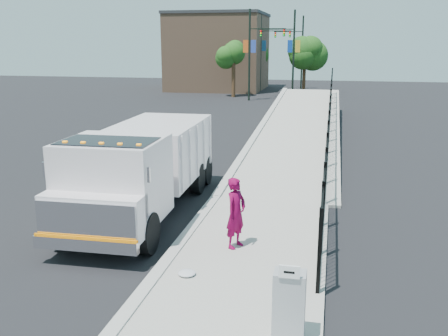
# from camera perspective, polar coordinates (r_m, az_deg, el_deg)

# --- Properties ---
(ground) EXTENTS (120.00, 120.00, 0.00)m
(ground) POSITION_cam_1_polar(r_m,az_deg,el_deg) (13.16, -4.92, -8.89)
(ground) COLOR black
(ground) RESTS_ON ground
(sidewalk) EXTENTS (3.55, 12.00, 0.12)m
(sidewalk) POSITION_cam_1_polar(r_m,az_deg,el_deg) (10.96, 1.85, -13.48)
(sidewalk) COLOR #9E998E
(sidewalk) RESTS_ON ground
(curb) EXTENTS (0.30, 12.00, 0.16)m
(curb) POSITION_cam_1_polar(r_m,az_deg,el_deg) (11.41, -7.93, -12.32)
(curb) COLOR #ADAAA3
(curb) RESTS_ON ground
(ramp) EXTENTS (3.95, 24.06, 3.19)m
(ramp) POSITION_cam_1_polar(r_m,az_deg,el_deg) (28.07, 8.93, 3.44)
(ramp) COLOR #9E998E
(ramp) RESTS_ON ground
(iron_fence) EXTENTS (0.10, 28.00, 1.80)m
(iron_fence) POSITION_cam_1_polar(r_m,az_deg,el_deg) (23.93, 11.83, 3.65)
(iron_fence) COLOR black
(iron_fence) RESTS_ON ground
(truck) EXTENTS (2.84, 8.17, 2.78)m
(truck) POSITION_cam_1_polar(r_m,az_deg,el_deg) (15.21, -9.42, 0.36)
(truck) COLOR black
(truck) RESTS_ON ground
(worker) EXTENTS (0.66, 0.77, 1.80)m
(worker) POSITION_cam_1_polar(r_m,az_deg,el_deg) (12.46, 1.37, -5.15)
(worker) COLOR maroon
(worker) RESTS_ON sidewalk
(utility_cabinet) EXTENTS (0.55, 0.40, 1.25)m
(utility_cabinet) POSITION_cam_1_polar(r_m,az_deg,el_deg) (8.97, 7.44, -15.31)
(utility_cabinet) COLOR gray
(utility_cabinet) RESTS_ON sidewalk
(arrow_sign) EXTENTS (0.35, 0.04, 0.22)m
(arrow_sign) POSITION_cam_1_polar(r_m,az_deg,el_deg) (8.44, 7.47, -11.69)
(arrow_sign) COLOR white
(arrow_sign) RESTS_ON utility_cabinet
(debris) EXTENTS (0.40, 0.40, 0.10)m
(debris) POSITION_cam_1_polar(r_m,az_deg,el_deg) (11.35, -4.27, -11.87)
(debris) COLOR silver
(debris) RESTS_ON sidewalk
(light_pole_0) EXTENTS (3.77, 0.22, 8.00)m
(light_pole_0) POSITION_cam_1_polar(r_m,az_deg,el_deg) (45.62, 3.31, 13.17)
(light_pole_0) COLOR black
(light_pole_0) RESTS_ON ground
(light_pole_1) EXTENTS (3.78, 0.22, 8.00)m
(light_pole_1) POSITION_cam_1_polar(r_m,az_deg,el_deg) (47.21, 7.59, 13.10)
(light_pole_1) COLOR black
(light_pole_1) RESTS_ON ground
(light_pole_2) EXTENTS (3.77, 0.22, 8.00)m
(light_pole_2) POSITION_cam_1_polar(r_m,az_deg,el_deg) (54.25, 4.53, 13.30)
(light_pole_2) COLOR black
(light_pole_2) RESTS_ON ground
(light_pole_3) EXTENTS (3.78, 0.22, 8.00)m
(light_pole_3) POSITION_cam_1_polar(r_m,az_deg,el_deg) (57.75, 8.62, 13.24)
(light_pole_3) COLOR black
(light_pole_3) RESTS_ON ground
(tree_0) EXTENTS (2.26, 2.26, 5.13)m
(tree_0) POSITION_cam_1_polar(r_m,az_deg,el_deg) (48.53, 1.10, 12.72)
(tree_0) COLOR #382314
(tree_0) RESTS_ON ground
(tree_1) EXTENTS (2.88, 2.88, 5.44)m
(tree_1) POSITION_cam_1_polar(r_m,az_deg,el_deg) (53.15, 9.23, 12.71)
(tree_1) COLOR #382314
(tree_1) RESTS_ON ground
(tree_2) EXTENTS (2.62, 2.62, 5.31)m
(tree_2) POSITION_cam_1_polar(r_m,az_deg,el_deg) (59.93, 3.78, 12.99)
(tree_2) COLOR #382314
(tree_2) RESTS_ON ground
(building) EXTENTS (10.00, 10.00, 8.00)m
(building) POSITION_cam_1_polar(r_m,az_deg,el_deg) (56.98, -0.61, 13.02)
(building) COLOR #8C664C
(building) RESTS_ON ground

